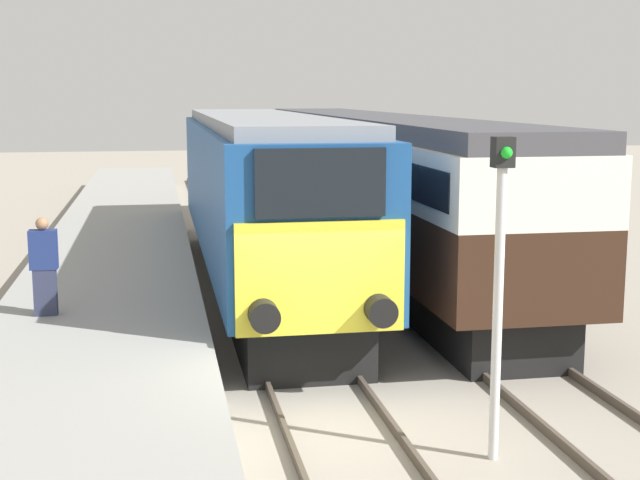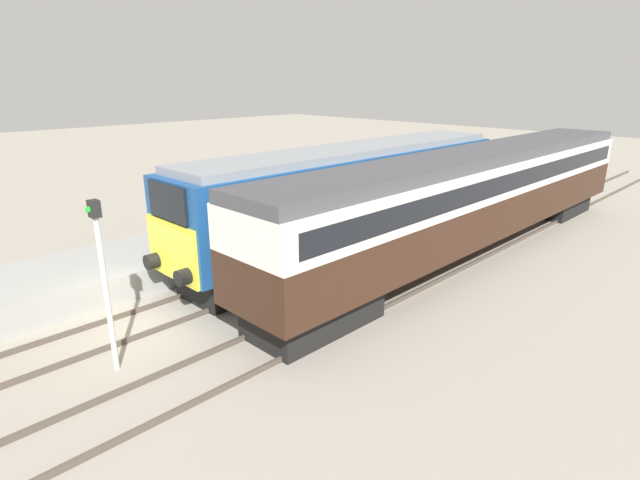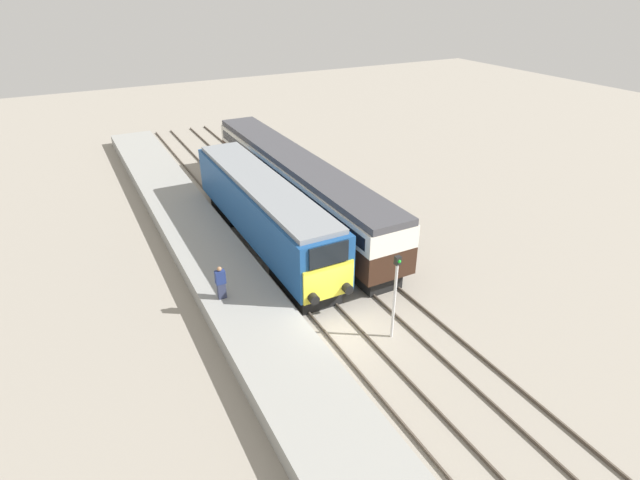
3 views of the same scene
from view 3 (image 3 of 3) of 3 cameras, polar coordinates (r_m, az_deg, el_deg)
The scene contains 8 objects.
ground_plane at distance 22.26m, azimuth 2.20°, elevation -10.02°, with size 120.00×120.00×0.00m, color gray.
platform_left at distance 27.23m, azimuth -12.32°, elevation -1.87°, with size 3.50×50.00×0.87m.
rails_near_track at distance 25.87m, azimuth -3.31°, elevation -3.84°, with size 1.51×60.00×0.14m.
rails_far_track at distance 27.23m, azimuth 3.20°, elevation -2.09°, with size 1.50×60.00×0.14m.
locomotive at distance 27.77m, azimuth -6.53°, elevation 3.43°, with size 2.70×15.57×3.99m.
passenger_carriage at distance 31.41m, azimuth -2.76°, elevation 6.84°, with size 2.75×21.13×3.90m.
person_on_platform at distance 22.58m, azimuth -11.27°, elevation -4.81°, with size 0.44×0.26×1.61m.
signal_post at distance 20.62m, azimuth 8.59°, elevation -5.74°, with size 0.24×0.28×3.96m.
Camera 3 is at (-8.91, -15.11, 13.69)m, focal length 28.00 mm.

